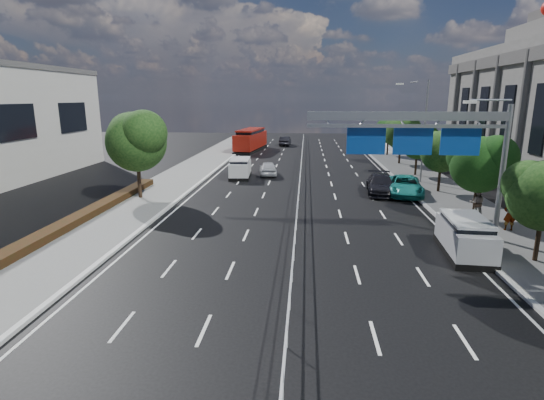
{
  "coord_description": "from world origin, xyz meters",
  "views": [
    {
      "loc": [
        0.47,
        -12.44,
        7.52
      ],
      "look_at": [
        -1.22,
        8.61,
        2.4
      ],
      "focal_mm": 28.0,
      "sensor_mm": 36.0,
      "label": 1
    }
  ],
  "objects_px": {
    "near_car_silver": "(268,168)",
    "parked_car_teal": "(405,186)",
    "red_bus": "(251,139)",
    "white_minivan": "(240,168)",
    "pedestrian_b": "(477,203)",
    "overhead_gantry": "(429,136)",
    "parked_car_dark": "(381,184)",
    "pedestrian_a": "(510,214)",
    "near_car_dark": "(285,141)",
    "silver_minivan": "(465,237)"
  },
  "relations": [
    {
      "from": "near_car_silver",
      "to": "silver_minivan",
      "type": "distance_m",
      "value": 24.01
    },
    {
      "from": "parked_car_teal",
      "to": "parked_car_dark",
      "type": "distance_m",
      "value": 1.86
    },
    {
      "from": "parked_car_teal",
      "to": "white_minivan",
      "type": "bearing_deg",
      "value": 162.42
    },
    {
      "from": "overhead_gantry",
      "to": "parked_car_dark",
      "type": "distance_m",
      "value": 12.35
    },
    {
      "from": "overhead_gantry",
      "to": "red_bus",
      "type": "bearing_deg",
      "value": 110.3
    },
    {
      "from": "near_car_dark",
      "to": "parked_car_teal",
      "type": "relative_size",
      "value": 0.81
    },
    {
      "from": "near_car_dark",
      "to": "parked_car_teal",
      "type": "height_order",
      "value": "parked_car_teal"
    },
    {
      "from": "red_bus",
      "to": "parked_car_teal",
      "type": "height_order",
      "value": "red_bus"
    },
    {
      "from": "near_car_dark",
      "to": "parked_car_teal",
      "type": "xyz_separation_m",
      "value": [
        11.18,
        -34.98,
        0.03
      ]
    },
    {
      "from": "parked_car_dark",
      "to": "red_bus",
      "type": "bearing_deg",
      "value": 122.55
    },
    {
      "from": "red_bus",
      "to": "near_car_dark",
      "type": "height_order",
      "value": "red_bus"
    },
    {
      "from": "white_minivan",
      "to": "pedestrian_b",
      "type": "relative_size",
      "value": 2.41
    },
    {
      "from": "parked_car_teal",
      "to": "near_car_dark",
      "type": "bearing_deg",
      "value": 114.99
    },
    {
      "from": "pedestrian_b",
      "to": "pedestrian_a",
      "type": "bearing_deg",
      "value": 122.17
    },
    {
      "from": "silver_minivan",
      "to": "red_bus",
      "type": "bearing_deg",
      "value": 115.25
    },
    {
      "from": "parked_car_dark",
      "to": "pedestrian_b",
      "type": "relative_size",
      "value": 2.85
    },
    {
      "from": "near_car_silver",
      "to": "pedestrian_b",
      "type": "relative_size",
      "value": 2.22
    },
    {
      "from": "red_bus",
      "to": "near_car_silver",
      "type": "bearing_deg",
      "value": -70.33
    },
    {
      "from": "pedestrian_a",
      "to": "near_car_silver",
      "type": "bearing_deg",
      "value": -48.07
    },
    {
      "from": "near_car_dark",
      "to": "parked_car_dark",
      "type": "distance_m",
      "value": 35.76
    },
    {
      "from": "overhead_gantry",
      "to": "white_minivan",
      "type": "distance_m",
      "value": 21.95
    },
    {
      "from": "near_car_dark",
      "to": "parked_car_dark",
      "type": "relative_size",
      "value": 0.85
    },
    {
      "from": "parked_car_teal",
      "to": "pedestrian_b",
      "type": "xyz_separation_m",
      "value": [
        2.99,
        -6.55,
        0.29
      ]
    },
    {
      "from": "white_minivan",
      "to": "parked_car_dark",
      "type": "height_order",
      "value": "white_minivan"
    },
    {
      "from": "parked_car_teal",
      "to": "red_bus",
      "type": "bearing_deg",
      "value": 127.05
    },
    {
      "from": "red_bus",
      "to": "near_car_silver",
      "type": "relative_size",
      "value": 2.63
    },
    {
      "from": "white_minivan",
      "to": "pedestrian_a",
      "type": "bearing_deg",
      "value": -45.05
    },
    {
      "from": "near_car_silver",
      "to": "pedestrian_a",
      "type": "relative_size",
      "value": 2.19
    },
    {
      "from": "near_car_silver",
      "to": "pedestrian_b",
      "type": "bearing_deg",
      "value": 127.4
    },
    {
      "from": "overhead_gantry",
      "to": "pedestrian_b",
      "type": "bearing_deg",
      "value": 43.63
    },
    {
      "from": "near_car_dark",
      "to": "silver_minivan",
      "type": "relative_size",
      "value": 0.96
    },
    {
      "from": "silver_minivan",
      "to": "parked_car_teal",
      "type": "relative_size",
      "value": 0.84
    },
    {
      "from": "overhead_gantry",
      "to": "red_bus",
      "type": "distance_m",
      "value": 41.23
    },
    {
      "from": "overhead_gantry",
      "to": "near_car_dark",
      "type": "distance_m",
      "value": 47.11
    },
    {
      "from": "red_bus",
      "to": "pedestrian_a",
      "type": "bearing_deg",
      "value": -54.62
    },
    {
      "from": "parked_car_dark",
      "to": "pedestrian_a",
      "type": "xyz_separation_m",
      "value": [
        5.57,
        -9.7,
        0.31
      ]
    },
    {
      "from": "parked_car_dark",
      "to": "pedestrian_a",
      "type": "bearing_deg",
      "value": -54.86
    },
    {
      "from": "near_car_dark",
      "to": "parked_car_teal",
      "type": "distance_m",
      "value": 36.72
    },
    {
      "from": "pedestrian_b",
      "to": "near_car_silver",
      "type": "bearing_deg",
      "value": -29.22
    },
    {
      "from": "parked_car_dark",
      "to": "near_car_dark",
      "type": "bearing_deg",
      "value": 110.47
    },
    {
      "from": "red_bus",
      "to": "pedestrian_a",
      "type": "distance_m",
      "value": 41.72
    },
    {
      "from": "parked_car_dark",
      "to": "pedestrian_b",
      "type": "distance_m",
      "value": 8.5
    },
    {
      "from": "near_car_silver",
      "to": "parked_car_dark",
      "type": "height_order",
      "value": "parked_car_dark"
    },
    {
      "from": "white_minivan",
      "to": "pedestrian_a",
      "type": "distance_m",
      "value": 23.81
    },
    {
      "from": "near_car_silver",
      "to": "parked_car_teal",
      "type": "height_order",
      "value": "parked_car_teal"
    },
    {
      "from": "red_bus",
      "to": "near_car_dark",
      "type": "distance_m",
      "value": 8.75
    },
    {
      "from": "white_minivan",
      "to": "parked_car_teal",
      "type": "relative_size",
      "value": 0.8
    },
    {
      "from": "near_car_silver",
      "to": "near_car_dark",
      "type": "xyz_separation_m",
      "value": [
        0.37,
        26.95,
        0.04
      ]
    },
    {
      "from": "silver_minivan",
      "to": "parked_car_teal",
      "type": "xyz_separation_m",
      "value": [
        -0.0,
        13.02,
        -0.16
      ]
    },
    {
      "from": "parked_car_teal",
      "to": "overhead_gantry",
      "type": "bearing_deg",
      "value": -90.89
    }
  ]
}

